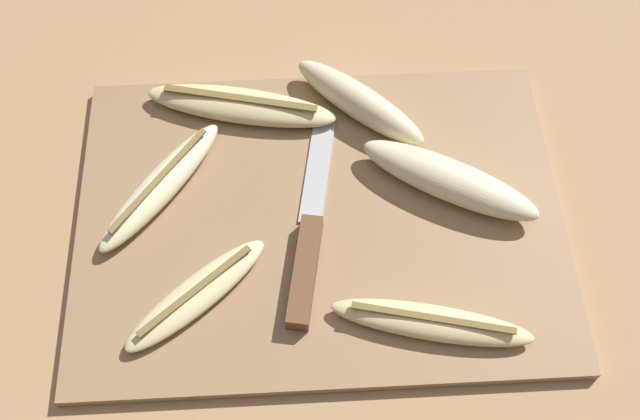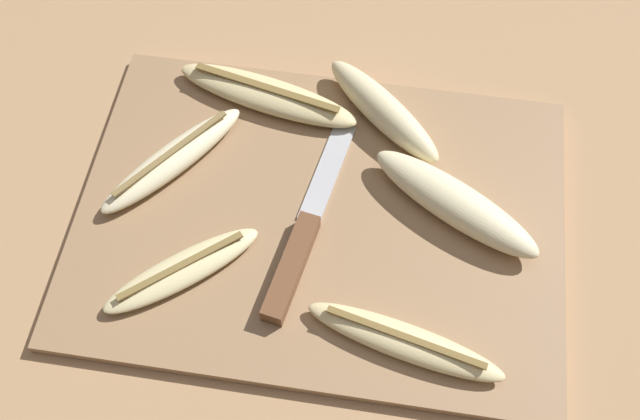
{
  "view_description": "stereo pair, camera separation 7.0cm",
  "coord_description": "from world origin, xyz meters",
  "views": [
    {
      "loc": [
        -0.02,
        -0.34,
        0.63
      ],
      "look_at": [
        0.0,
        0.0,
        0.02
      ],
      "focal_mm": 42.0,
      "sensor_mm": 36.0,
      "label": 1
    },
    {
      "loc": [
        0.05,
        -0.34,
        0.63
      ],
      "look_at": [
        0.0,
        0.0,
        0.02
      ],
      "focal_mm": 42.0,
      "sensor_mm": 36.0,
      "label": 2
    }
  ],
  "objects": [
    {
      "name": "banana_soft_right",
      "position": [
        -0.11,
        -0.08,
        0.02
      ],
      "size": [
        0.14,
        0.12,
        0.02
      ],
      "rotation": [
        0.0,
        0.0,
        2.26
      ],
      "color": "beige",
      "rests_on": "cutting_board"
    },
    {
      "name": "banana_bright_far",
      "position": [
        -0.15,
        0.03,
        0.02
      ],
      "size": [
        0.13,
        0.16,
        0.02
      ],
      "rotation": [
        0.0,
        0.0,
        2.49
      ],
      "color": "beige",
      "rests_on": "cutting_board"
    },
    {
      "name": "banana_cream_curved",
      "position": [
        0.05,
        0.12,
        0.03
      ],
      "size": [
        0.14,
        0.13,
        0.03
      ],
      "rotation": [
        0.0,
        0.0,
        0.83
      ],
      "color": "beige",
      "rests_on": "cutting_board"
    },
    {
      "name": "cutting_board",
      "position": [
        0.0,
        0.0,
        0.01
      ],
      "size": [
        0.46,
        0.33,
        0.01
      ],
      "color": "#997551",
      "rests_on": "ground_plane"
    },
    {
      "name": "knife",
      "position": [
        -0.01,
        -0.04,
        0.02
      ],
      "size": [
        0.06,
        0.22,
        0.02
      ],
      "rotation": [
        0.0,
        0.0,
        -0.18
      ],
      "color": "brown",
      "rests_on": "cutting_board"
    },
    {
      "name": "ground_plane",
      "position": [
        0.0,
        0.0,
        0.0
      ],
      "size": [
        4.0,
        4.0,
        0.0
      ],
      "primitive_type": "plane",
      "color": "tan"
    },
    {
      "name": "banana_pale_long",
      "position": [
        0.12,
        0.02,
        0.03
      ],
      "size": [
        0.17,
        0.12,
        0.03
      ],
      "rotation": [
        0.0,
        0.0,
        4.19
      ],
      "color": "beige",
      "rests_on": "cutting_board"
    },
    {
      "name": "banana_mellow_near",
      "position": [
        -0.07,
        0.13,
        0.02
      ],
      "size": [
        0.2,
        0.08,
        0.02
      ],
      "rotation": [
        0.0,
        0.0,
        1.35
      ],
      "color": "beige",
      "rests_on": "cutting_board"
    },
    {
      "name": "banana_ripe_center",
      "position": [
        0.09,
        -0.12,
        0.02
      ],
      "size": [
        0.18,
        0.07,
        0.02
      ],
      "rotation": [
        0.0,
        0.0,
        1.35
      ],
      "color": "beige",
      "rests_on": "cutting_board"
    }
  ]
}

